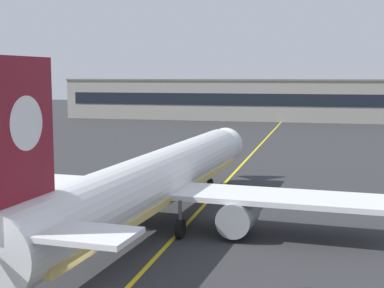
# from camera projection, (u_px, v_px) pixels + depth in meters

# --- Properties ---
(taxiway_centreline) EXTENTS (1.62, 180.00, 0.01)m
(taxiway_centreline) POSITION_uv_depth(u_px,v_px,m) (222.00, 186.00, 54.84)
(taxiway_centreline) COLOR yellow
(taxiway_centreline) RESTS_ON ground
(airliner_foreground) EXTENTS (32.25, 41.52, 11.65)m
(airliner_foreground) POSITION_uv_depth(u_px,v_px,m) (154.00, 181.00, 39.38)
(airliner_foreground) COLOR white
(airliner_foreground) RESTS_ON ground
(safety_cone_by_nose_gear) EXTENTS (0.44, 0.44, 0.55)m
(safety_cone_by_nose_gear) POSITION_uv_depth(u_px,v_px,m) (210.00, 183.00, 55.16)
(safety_cone_by_nose_gear) COLOR orange
(safety_cone_by_nose_gear) RESTS_ON ground
(terminal_building) EXTENTS (112.00, 12.40, 9.82)m
(terminal_building) POSITION_uv_depth(u_px,v_px,m) (294.00, 100.00, 132.41)
(terminal_building) COLOR #9E998E
(terminal_building) RESTS_ON ground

